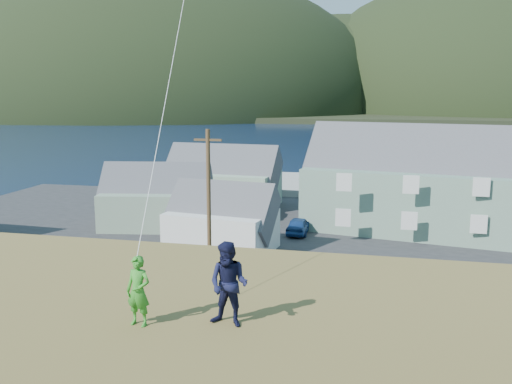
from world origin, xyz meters
TOP-DOWN VIEW (x-y plane):
  - ground at (0.00, 0.00)m, footprint 900.00×900.00m
  - grass_strip at (0.00, -2.00)m, footprint 110.00×8.00m
  - waterfront_lot at (0.00, 17.00)m, footprint 72.00×36.00m
  - wharf at (-6.00, 40.00)m, footprint 26.00×14.00m
  - far_shore at (0.00, 330.00)m, footprint 900.00×320.00m
  - far_hills at (35.59, 279.38)m, footprint 760.00×265.00m
  - lodge at (15.39, 19.44)m, footprint 32.35×14.25m
  - shed_palegreen_near at (-12.99, 16.85)m, footprint 10.30×7.43m
  - shed_white at (-5.28, 10.83)m, footprint 8.57×6.30m
  - shed_palegreen_far at (-9.90, 26.96)m, footprint 12.01×7.41m
  - utility_poles at (-1.53, 1.50)m, footprint 36.87×0.24m
  - parked_cars at (-6.46, 21.40)m, footprint 18.22×12.27m
  - kite_flyer_green at (1.56, -18.64)m, footprint 0.58×0.43m
  - kite_flyer_navy at (3.36, -18.24)m, footprint 0.95×0.80m

SIDE VIEW (x-z plane):
  - ground at x=0.00m, z-range 0.00..0.00m
  - grass_strip at x=0.00m, z-range 0.00..0.10m
  - waterfront_lot at x=0.00m, z-range 0.00..0.12m
  - wharf at x=-6.00m, z-range 0.00..0.90m
  - parked_cars at x=-6.46m, z-range 0.06..1.63m
  - far_shore at x=0.00m, z-range 0.00..2.00m
  - far_hills at x=35.59m, z-range -69.50..73.50m
  - shed_white at x=-5.28m, z-range -0.73..5.58m
  - shed_palegreen_near at x=-12.99m, z-range -0.84..6.02m
  - shed_palegreen_far at x=-9.90m, z-range -0.93..6.88m
  - lodge at x=15.39m, z-range -1.26..9.75m
  - utility_poles at x=-1.53m, z-range -0.16..9.53m
  - kite_flyer_green at x=1.56m, z-range 7.20..8.66m
  - kite_flyer_navy at x=3.36m, z-range 7.20..8.95m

